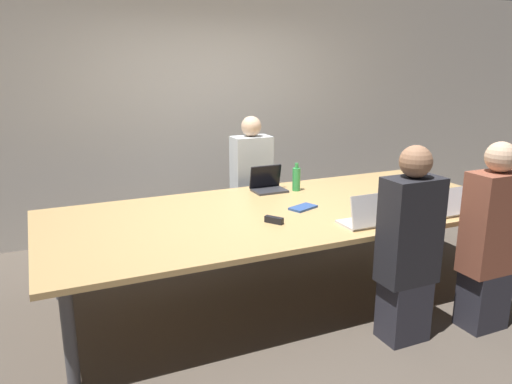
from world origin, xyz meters
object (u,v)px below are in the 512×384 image
cup_near_midright (387,214)px  stapler (274,220)px  laptop_far_center (267,183)px  person_far_center (251,185)px  laptop_near_right (453,206)px  bottle_far_center (296,179)px  person_near_midright (408,249)px  person_near_right (490,241)px  laptop_near_midright (367,216)px

cup_near_midright → stapler: 0.90m
laptop_far_center → person_far_center: 0.53m
person_far_center → cup_near_midright: 1.73m
laptop_near_right → stapler: (-1.42, 0.39, -0.04)m
bottle_far_center → person_near_midright: bearing=-87.9°
bottle_far_center → person_near_right: (0.71, -1.64, -0.18)m
laptop_near_midright → cup_near_midright: laptop_near_midright is taller
person_near_right → person_far_center: bearing=-68.0°
laptop_near_midright → person_near_right: person_near_right is taller
person_far_center → laptop_near_midright: (0.18, -1.76, 0.14)m
laptop_far_center → person_near_midright: (0.31, -1.64, -0.13)m
laptop_near_midright → person_near_midright: 0.41m
laptop_far_center → person_near_right: person_near_right is taller
person_far_center → person_near_right: 2.43m
laptop_near_midright → person_near_midright: person_near_midright is taller
person_near_midright → stapler: 1.01m
laptop_far_center → laptop_near_right: 1.67m
bottle_far_center → laptop_near_midright: size_ratio=0.75×
person_near_right → bottle_far_center: bearing=-66.4°
laptop_near_midright → stapler: bearing=-29.6°
person_near_right → stapler: person_near_right is taller
laptop_far_center → laptop_near_midright: laptop_near_midright is taller
person_far_center → cup_near_midright: size_ratio=15.83×
person_near_right → stapler: size_ratio=9.52×
cup_near_midright → stapler: bearing=163.3°
person_far_center → person_near_midright: (0.26, -2.14, 0.01)m
bottle_far_center → person_near_midright: person_near_midright is taller
person_far_center → person_near_right: (0.91, -2.26, 0.01)m
cup_near_midright → person_near_right: person_near_right is taller
laptop_far_center → person_near_right: 2.00m
person_near_midright → laptop_near_right: person_near_midright is taller
laptop_near_right → bottle_far_center: bearing=-56.1°
person_far_center → laptop_near_midright: 1.77m
bottle_far_center → cup_near_midright: (0.24, -1.06, -0.08)m
stapler → person_far_center: bearing=39.3°
person_near_midright → stapler: bearing=-46.8°
cup_near_midright → laptop_near_right: laptop_near_right is taller
cup_near_midright → person_near_right: size_ratio=0.06×
laptop_far_center → cup_near_midright: bearing=-67.3°
laptop_far_center → person_far_center: (0.05, 0.51, -0.14)m
cup_near_midright → laptop_near_right: size_ratio=0.25×
person_near_midright → bottle_far_center: bearing=-87.9°
person_near_right → person_near_midright: bearing=-9.7°
laptop_far_center → bottle_far_center: 0.28m
bottle_far_center → person_near_midright: 1.54m
person_near_midright → cup_near_midright: 0.51m
bottle_far_center → stapler: 1.02m
laptop_near_right → stapler: bearing=-15.3°
person_far_center → laptop_near_midright: person_far_center is taller
bottle_far_center → laptop_near_right: 1.43m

